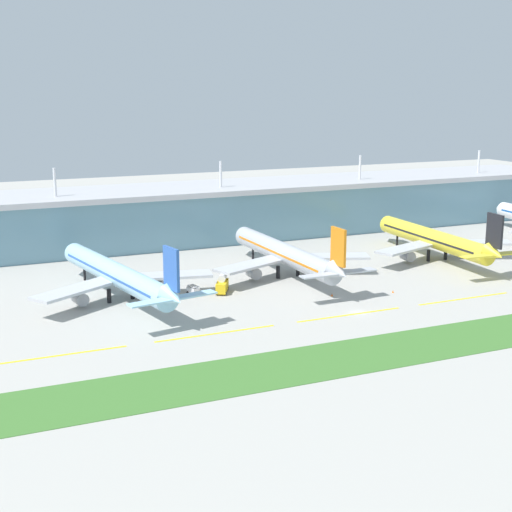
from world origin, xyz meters
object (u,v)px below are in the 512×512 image
Objects in this scene: safety_cone_left_wingtip at (332,295)px; safety_cone_nose_front at (393,291)px; airliner_near_middle at (118,275)px; baggage_cart at (193,290)px; fuel_truck at (222,284)px; airliner_far_middle at (435,239)px; airliner_center at (286,254)px.

safety_cone_left_wingtip is 16.73m from safety_cone_nose_front.
airliner_near_middle is 97.59× the size of safety_cone_left_wingtip.
baggage_cart is 7.96m from fuel_truck.
baggage_cart is (-82.94, -8.12, -5.19)m from airliner_far_middle.
airliner_near_middle is 55.29m from safety_cone_left_wingtip.
safety_cone_left_wingtip is at bearing -20.59° from airliner_near_middle.
airliner_near_middle is at bearing -174.80° from airliner_center.
fuel_truck is 28.98m from safety_cone_left_wingtip.
airliner_near_middle is at bearing 170.70° from fuel_truck.
baggage_cart is at bearing -174.41° from airliner_far_middle.
airliner_far_middle reaches higher than baggage_cart.
airliner_center reaches higher than baggage_cart.
airliner_far_middle is 8.53× the size of fuel_truck.
airliner_far_middle is at bearing -0.06° from airliner_center.
airliner_near_middle is 19.86m from baggage_cart.
fuel_truck is 10.82× the size of safety_cone_left_wingtip.
safety_cone_nose_front is at bearing -24.37° from fuel_truck.
fuel_truck reaches higher than baggage_cart.
airliner_far_middle reaches higher than fuel_truck.
airliner_far_middle is at bearing 2.51° from airliner_near_middle.
airliner_far_middle is (101.76, 4.46, -0.00)m from airliner_near_middle.
airliner_far_middle is (52.11, -0.06, -0.00)m from airliner_center.
airliner_near_middle reaches higher than baggage_cart.
airliner_far_middle reaches higher than safety_cone_nose_front.
airliner_near_middle is at bearing 161.27° from safety_cone_nose_front.
airliner_center is at bearing 123.37° from safety_cone_nose_front.
airliner_near_middle reaches higher than safety_cone_nose_front.
fuel_truck is at bearing -5.19° from baggage_cart.
fuel_truck is at bearing 148.86° from safety_cone_left_wingtip.
fuel_truck is 10.82× the size of safety_cone_nose_front.
airliner_far_middle is 92.29× the size of safety_cone_nose_front.
airliner_near_middle is 101.86m from airliner_far_middle.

